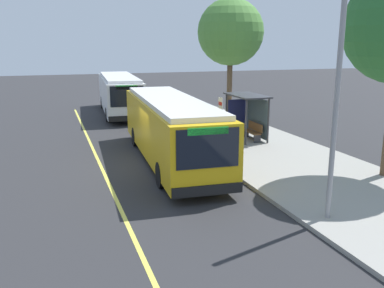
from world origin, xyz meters
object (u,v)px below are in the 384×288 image
waiting_bench (253,131)px  route_sign_post (221,118)px  transit_bus_second (120,93)px  transit_bus_main (171,127)px

waiting_bench → route_sign_post: size_ratio=0.57×
transit_bus_second → route_sign_post: 14.97m
transit_bus_main → route_sign_post: size_ratio=4.13×
transit_bus_main → route_sign_post: same height
transit_bus_second → route_sign_post: bearing=8.8°
transit_bus_main → waiting_bench: (-2.26, 5.36, -0.98)m
transit_bus_second → waiting_bench: (12.15, 5.33, -0.98)m
waiting_bench → route_sign_post: route_sign_post is taller
waiting_bench → route_sign_post: bearing=-49.1°
transit_bus_second → waiting_bench: size_ratio=6.83×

